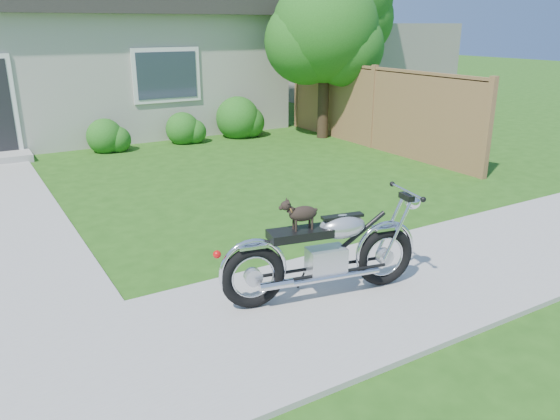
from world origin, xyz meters
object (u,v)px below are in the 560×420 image
object	(u,v)px
fence	(373,107)
tree_near	(331,34)
tree_far	(342,5)
potted_plant_right	(105,135)
motorcycle_with_dog	(326,252)
house	(34,49)

from	to	relation	value
fence	tree_near	size ratio (longest dim) A/B	1.67
tree_near	tree_far	bearing A→B (deg)	49.56
fence	potted_plant_right	world-z (taller)	fence
tree_near	motorcycle_with_dog	world-z (taller)	tree_near
house	motorcycle_with_dog	distance (m)	12.01
tree_near	fence	bearing A→B (deg)	-82.34
tree_far	potted_plant_right	world-z (taller)	tree_far
fence	motorcycle_with_dog	distance (m)	7.74
tree_near	potted_plant_right	xyz separation A→B (m)	(-5.32, 1.33, -2.17)
motorcycle_with_dog	tree_near	bearing A→B (deg)	65.23
tree_near	potted_plant_right	bearing A→B (deg)	166.01
tree_near	tree_far	world-z (taller)	tree_far
house	tree_far	xyz separation A→B (m)	(8.65, -1.78, 1.18)
tree_far	motorcycle_with_dog	size ratio (longest dim) A/B	2.36
tree_far	motorcycle_with_dog	world-z (taller)	tree_far
potted_plant_right	motorcycle_with_dog	world-z (taller)	motorcycle_with_dog
house	tree_near	distance (m)	7.76
fence	tree_far	distance (m)	5.58
house	fence	size ratio (longest dim) A/B	1.90
potted_plant_right	motorcycle_with_dog	bearing A→B (deg)	-88.65
tree_near	motorcycle_with_dog	size ratio (longest dim) A/B	1.80
tree_far	fence	bearing A→B (deg)	-117.75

